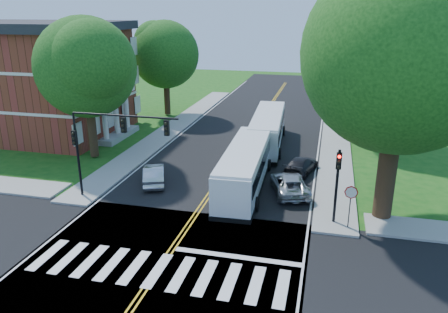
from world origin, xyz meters
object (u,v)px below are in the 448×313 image
(bus_follow, at_px, (268,129))
(dark_sedan, at_px, (301,165))
(bus_lead, at_px, (245,167))
(hatchback, at_px, (154,174))
(signal_ne, at_px, (337,177))
(suv, at_px, (289,184))
(signal_nw, at_px, (108,136))

(bus_follow, xyz_separation_m, dark_sedan, (3.52, -6.24, -0.98))
(bus_lead, bearing_deg, dark_sedan, -134.15)
(dark_sedan, bearing_deg, bus_lead, 62.68)
(bus_follow, xyz_separation_m, hatchback, (-6.58, -10.91, -0.91))
(hatchback, relative_size, dark_sedan, 0.98)
(signal_ne, xyz_separation_m, hatchback, (-12.60, 3.38, -2.28))
(bus_lead, relative_size, suv, 2.45)
(signal_nw, distance_m, bus_lead, 9.39)
(signal_ne, relative_size, hatchback, 1.07)
(signal_nw, xyz_separation_m, bus_follow, (8.04, 14.30, -2.78))
(bus_follow, distance_m, hatchback, 12.78)
(signal_nw, relative_size, dark_sedan, 1.71)
(bus_lead, height_order, bus_follow, bus_follow)
(bus_lead, bearing_deg, bus_follow, -92.56)
(signal_ne, bearing_deg, signal_nw, -179.95)
(signal_nw, bearing_deg, dark_sedan, 34.91)
(suv, relative_size, dark_sedan, 1.13)
(bus_lead, distance_m, bus_follow, 10.22)
(bus_lead, xyz_separation_m, suv, (3.10, -0.14, -0.91))
(bus_follow, distance_m, suv, 10.83)
(bus_lead, relative_size, bus_follow, 0.98)
(signal_nw, relative_size, signal_ne, 1.62)
(bus_lead, distance_m, hatchback, 6.62)
(hatchback, relative_size, suv, 0.87)
(bus_follow, xyz_separation_m, suv, (3.04, -10.36, -0.93))
(signal_ne, distance_m, dark_sedan, 8.75)
(signal_ne, bearing_deg, suv, 127.13)
(hatchback, height_order, dark_sedan, hatchback)
(signal_nw, distance_m, dark_sedan, 14.59)
(signal_ne, height_order, hatchback, signal_ne)
(signal_ne, bearing_deg, bus_lead, 146.19)
(bus_follow, bearing_deg, suv, 102.59)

